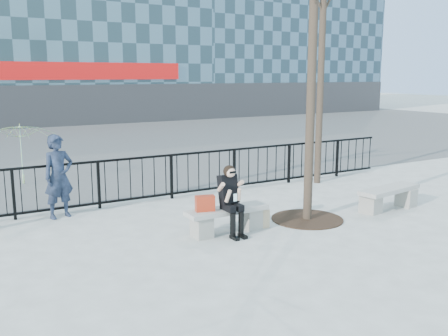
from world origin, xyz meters
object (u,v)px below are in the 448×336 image
bench_main (227,217)px  seated_woman (231,201)px  standing_man (59,176)px  bench_second (389,196)px

bench_main → seated_woman: seated_woman is taller
seated_woman → standing_man: bearing=131.6°
bench_second → seated_woman: bearing=168.0°
bench_main → standing_man: bearing=133.2°
bench_main → bench_second: size_ratio=0.96×
bench_main → bench_second: bench_second is taller
bench_second → standing_man: (-6.53, 3.10, 0.58)m
bench_main → seated_woman: (0.00, -0.16, 0.37)m
bench_main → standing_man: size_ratio=0.93×
seated_woman → bench_second: bearing=-3.6°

